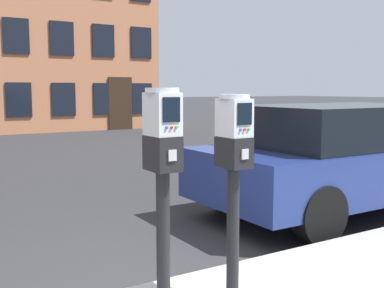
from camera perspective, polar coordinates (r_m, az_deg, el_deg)
name	(u,v)px	position (r m, az deg, el deg)	size (l,w,h in m)	color
parking_meter_near_kerb	(163,161)	(3.06, -3.53, -1.99)	(0.22, 0.25, 1.50)	black
parking_meter_twin_adjacent	(234,159)	(3.36, 5.02, -1.75)	(0.22, 0.25, 1.45)	black
parked_car_grey_estate	(351,155)	(6.73, 18.53, -1.28)	(4.44, 1.87, 1.42)	navy
townhouse_orange_brick	(63,20)	(21.46, -15.21, 14.11)	(6.49, 5.15, 9.02)	#B7704C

